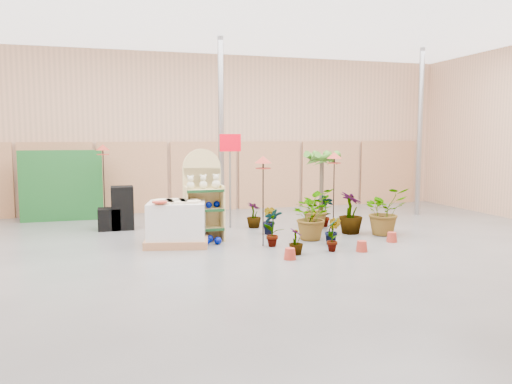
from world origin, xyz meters
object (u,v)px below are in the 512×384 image
potted_plant_2 (309,216)px  display_shelf (203,199)px  pallet_stack (177,223)px  bird_table_front (263,163)px

potted_plant_2 → display_shelf: bearing=164.6°
display_shelf → pallet_stack: (-0.59, -0.37, -0.43)m
pallet_stack → potted_plant_2: size_ratio=1.41×
display_shelf → bird_table_front: size_ratio=1.07×
pallet_stack → potted_plant_2: potted_plant_2 is taller
pallet_stack → bird_table_front: bird_table_front is taller
display_shelf → bird_table_front: (1.03, -0.92, 0.77)m
pallet_stack → potted_plant_2: (2.72, -0.22, 0.06)m
pallet_stack → potted_plant_2: 2.72m
bird_table_front → potted_plant_2: bird_table_front is taller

